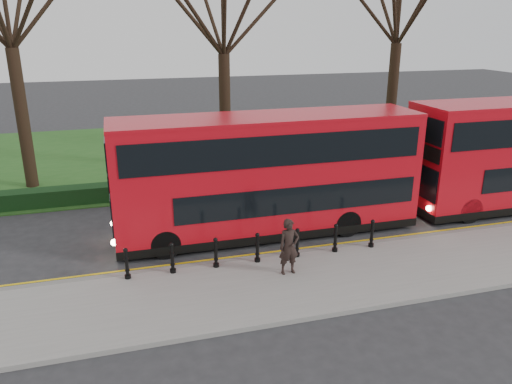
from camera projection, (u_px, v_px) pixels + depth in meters
name	position (u px, v px, depth m)	size (l,w,h in m)	color
ground	(233.00, 251.00, 18.16)	(120.00, 120.00, 0.00)	#28282B
pavement	(256.00, 289.00, 15.40)	(60.00, 4.00, 0.15)	gray
kerb	(240.00, 261.00, 17.22)	(60.00, 0.25, 0.16)	slate
grass_verge	(178.00, 152.00, 31.79)	(60.00, 18.00, 0.06)	#21521B
hedge	(200.00, 185.00, 24.21)	(60.00, 0.90, 0.80)	black
yellow_line_outer	(238.00, 259.00, 17.52)	(60.00, 0.10, 0.01)	yellow
yellow_line_inner	(236.00, 256.00, 17.70)	(60.00, 0.10, 0.01)	yellow
tree_mid	(223.00, 12.00, 25.07)	(7.37, 7.37, 11.51)	black
tree_right	(400.00, 2.00, 27.48)	(7.87, 7.87, 12.29)	black
bollard_row	(257.00, 248.00, 16.86)	(8.75, 0.15, 1.00)	black
bus_lead	(268.00, 176.00, 18.99)	(11.66, 2.68, 4.64)	red
pedestrian	(289.00, 247.00, 15.95)	(0.68, 0.44, 1.86)	black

